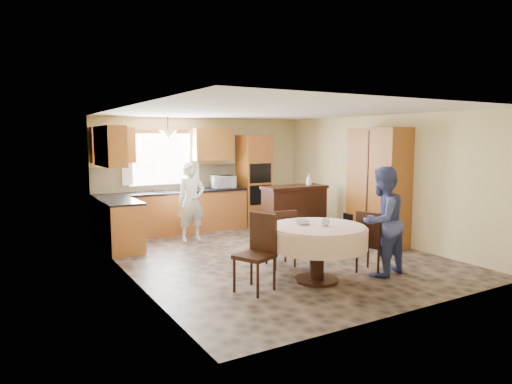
{
  "coord_description": "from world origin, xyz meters",
  "views": [
    {
      "loc": [
        -4.2,
        -6.59,
        2.05
      ],
      "look_at": [
        -0.18,
        0.3,
        1.11
      ],
      "focal_mm": 32.0,
      "sensor_mm": 36.0,
      "label": 1
    }
  ],
  "objects_px": {
    "dining_table": "(317,238)",
    "chair_right": "(371,239)",
    "person_sink": "(191,202)",
    "chair_back": "(283,235)",
    "oven_tower": "(254,180)",
    "person_dining": "(382,221)",
    "chair_left": "(258,248)",
    "sideboard": "(294,212)",
    "cupboard": "(378,187)"
  },
  "relations": [
    {
      "from": "dining_table",
      "to": "chair_right",
      "type": "distance_m",
      "value": 0.95
    },
    {
      "from": "chair_right",
      "to": "person_sink",
      "type": "bearing_deg",
      "value": 4.86
    },
    {
      "from": "chair_back",
      "to": "oven_tower",
      "type": "bearing_deg",
      "value": -104.94
    },
    {
      "from": "person_sink",
      "to": "person_dining",
      "type": "distance_m",
      "value": 3.94
    },
    {
      "from": "chair_left",
      "to": "chair_right",
      "type": "height_order",
      "value": "chair_left"
    },
    {
      "from": "person_dining",
      "to": "dining_table",
      "type": "bearing_deg",
      "value": -22.98
    },
    {
      "from": "chair_left",
      "to": "chair_back",
      "type": "relative_size",
      "value": 1.12
    },
    {
      "from": "sideboard",
      "to": "chair_left",
      "type": "bearing_deg",
      "value": -130.96
    },
    {
      "from": "oven_tower",
      "to": "person_sink",
      "type": "distance_m",
      "value": 2.11
    },
    {
      "from": "sideboard",
      "to": "cupboard",
      "type": "height_order",
      "value": "cupboard"
    },
    {
      "from": "dining_table",
      "to": "chair_right",
      "type": "bearing_deg",
      "value": -7.27
    },
    {
      "from": "person_dining",
      "to": "chair_back",
      "type": "bearing_deg",
      "value": -56.21
    },
    {
      "from": "oven_tower",
      "to": "dining_table",
      "type": "relative_size",
      "value": 1.49
    },
    {
      "from": "dining_table",
      "to": "person_dining",
      "type": "distance_m",
      "value": 1.07
    },
    {
      "from": "oven_tower",
      "to": "dining_table",
      "type": "bearing_deg",
      "value": -108.12
    },
    {
      "from": "dining_table",
      "to": "chair_back",
      "type": "height_order",
      "value": "chair_back"
    },
    {
      "from": "sideboard",
      "to": "cupboard",
      "type": "xyz_separation_m",
      "value": [
        0.91,
        -1.51,
        0.63
      ]
    },
    {
      "from": "chair_back",
      "to": "person_dining",
      "type": "distance_m",
      "value": 1.55
    },
    {
      "from": "cupboard",
      "to": "person_dining",
      "type": "bearing_deg",
      "value": -133.46
    },
    {
      "from": "oven_tower",
      "to": "dining_table",
      "type": "height_order",
      "value": "oven_tower"
    },
    {
      "from": "oven_tower",
      "to": "chair_right",
      "type": "bearing_deg",
      "value": -95.8
    },
    {
      "from": "dining_table",
      "to": "oven_tower",
      "type": "bearing_deg",
      "value": 71.88
    },
    {
      "from": "cupboard",
      "to": "chair_back",
      "type": "relative_size",
      "value": 2.43
    },
    {
      "from": "cupboard",
      "to": "person_sink",
      "type": "distance_m",
      "value": 3.68
    },
    {
      "from": "chair_left",
      "to": "sideboard",
      "type": "bearing_deg",
      "value": 113.34
    },
    {
      "from": "chair_left",
      "to": "cupboard",
      "type": "bearing_deg",
      "value": 84.91
    },
    {
      "from": "chair_back",
      "to": "person_sink",
      "type": "xyz_separation_m",
      "value": [
        -0.53,
        2.51,
        0.28
      ]
    },
    {
      "from": "chair_left",
      "to": "dining_table",
      "type": "bearing_deg",
      "value": 59.53
    },
    {
      "from": "oven_tower",
      "to": "person_sink",
      "type": "xyz_separation_m",
      "value": [
        -1.92,
        -0.83,
        -0.27
      ]
    },
    {
      "from": "dining_table",
      "to": "person_sink",
      "type": "relative_size",
      "value": 0.91
    },
    {
      "from": "oven_tower",
      "to": "person_sink",
      "type": "bearing_deg",
      "value": -156.52
    },
    {
      "from": "oven_tower",
      "to": "sideboard",
      "type": "xyz_separation_m",
      "value": [
        0.16,
        -1.44,
        -0.57
      ]
    },
    {
      "from": "cupboard",
      "to": "chair_left",
      "type": "relative_size",
      "value": 2.16
    },
    {
      "from": "sideboard",
      "to": "person_dining",
      "type": "xyz_separation_m",
      "value": [
        -0.51,
        -3.01,
        0.32
      ]
    },
    {
      "from": "person_dining",
      "to": "chair_left",
      "type": "bearing_deg",
      "value": -19.78
    },
    {
      "from": "sideboard",
      "to": "person_sink",
      "type": "xyz_separation_m",
      "value": [
        -2.08,
        0.6,
        0.29
      ]
    },
    {
      "from": "chair_back",
      "to": "person_sink",
      "type": "distance_m",
      "value": 2.58
    },
    {
      "from": "oven_tower",
      "to": "cupboard",
      "type": "relative_size",
      "value": 0.94
    },
    {
      "from": "chair_back",
      "to": "person_dining",
      "type": "relative_size",
      "value": 0.57
    },
    {
      "from": "sideboard",
      "to": "dining_table",
      "type": "relative_size",
      "value": 0.97
    },
    {
      "from": "oven_tower",
      "to": "cupboard",
      "type": "distance_m",
      "value": 3.14
    },
    {
      "from": "chair_right",
      "to": "person_dining",
      "type": "xyz_separation_m",
      "value": [
        0.09,
        -0.12,
        0.29
      ]
    },
    {
      "from": "oven_tower",
      "to": "chair_back",
      "type": "bearing_deg",
      "value": -112.61
    },
    {
      "from": "chair_right",
      "to": "person_dining",
      "type": "bearing_deg",
      "value": -162.43
    },
    {
      "from": "chair_left",
      "to": "chair_back",
      "type": "height_order",
      "value": "chair_left"
    },
    {
      "from": "sideboard",
      "to": "person_dining",
      "type": "bearing_deg",
      "value": -97.92
    },
    {
      "from": "chair_left",
      "to": "oven_tower",
      "type": "bearing_deg",
      "value": 126.81
    },
    {
      "from": "sideboard",
      "to": "person_dining",
      "type": "relative_size",
      "value": 0.84
    },
    {
      "from": "sideboard",
      "to": "person_sink",
      "type": "distance_m",
      "value": 2.19
    },
    {
      "from": "chair_left",
      "to": "person_dining",
      "type": "distance_m",
      "value": 1.99
    }
  ]
}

